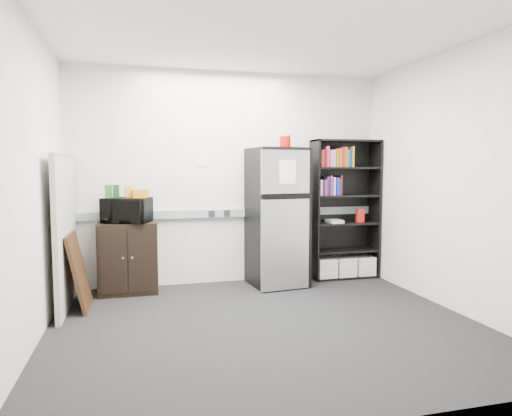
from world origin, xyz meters
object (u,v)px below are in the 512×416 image
Objects in this scene: bookshelf at (345,210)px; refrigerator at (277,217)px; microwave at (127,210)px; cubicle_partition at (65,232)px; cabinet at (128,258)px.

refrigerator is at bearing -171.69° from bookshelf.
microwave is 0.30× the size of refrigerator.
bookshelf reaches higher than microwave.
cubicle_partition reaches higher than microwave.
refrigerator reaches higher than cabinet.
refrigerator is at bearing 17.40° from microwave.
bookshelf is 1.14× the size of cubicle_partition.
refrigerator is (-0.99, -0.14, -0.05)m from bookshelf.
bookshelf is 1.00m from refrigerator.
cubicle_partition is at bearing -127.34° from microwave.
microwave is (0.00, -0.02, 0.57)m from cabinet.
bookshelf is at bearing 21.06° from microwave.
cubicle_partition is 0.84m from cabinet.
cabinet is at bearing 34.26° from cubicle_partition.
bookshelf is 2.19× the size of cabinet.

